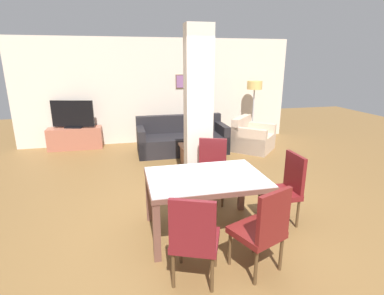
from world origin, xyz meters
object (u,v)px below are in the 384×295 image
object	(u,v)px
dining_chair_near_left	(194,236)
tv_stand	(75,138)
dining_table	(206,188)
dining_chair_near_right	(263,227)
dining_chair_head_right	(285,186)
coffee_table	(196,154)
armchair	(252,139)
tv_screen	(73,115)
dining_chair_far_right	(212,168)
sofa	(182,140)
floor_lamp	(254,90)
bottle	(194,139)

from	to	relation	value
dining_chair_near_left	tv_stand	world-z (taller)	dining_chair_near_left
dining_table	dining_chair_near_right	size ratio (longest dim) A/B	1.51
dining_chair_near_right	dining_chair_near_left	size ratio (longest dim) A/B	1.00
dining_chair_head_right	coffee_table	distance (m)	2.67
dining_table	armchair	world-z (taller)	armchair
tv_screen	tv_stand	bearing A→B (deg)	104.60
dining_chair_head_right	tv_screen	xyz separation A→B (m)	(-3.27, 4.38, 0.34)
armchair	tv_stand	bearing A→B (deg)	-61.49
dining_table	dining_chair_far_right	bearing A→B (deg)	68.62
dining_chair_head_right	tv_stand	world-z (taller)	dining_chair_head_right
sofa	coffee_table	distance (m)	0.95
dining_table	floor_lamp	size ratio (longest dim) A/B	0.90
dining_table	dining_chair_near_left	distance (m)	0.95
dining_chair_head_right	floor_lamp	bearing A→B (deg)	-18.43
dining_table	armchair	distance (m)	3.91
dining_chair_near_right	bottle	size ratio (longest dim) A/B	4.29
tv_screen	dining_chair_near_left	bearing A→B (deg)	123.52
dining_chair_head_right	bottle	distance (m)	2.80
dining_chair_near_left	sofa	size ratio (longest dim) A/B	0.46
tv_stand	tv_screen	world-z (taller)	tv_screen
coffee_table	sofa	bearing A→B (deg)	96.88
dining_chair_near_right	bottle	world-z (taller)	dining_chair_near_right
sofa	coffee_table	size ratio (longest dim) A/B	3.20
dining_chair_head_right	dining_table	bearing A→B (deg)	90.00
dining_table	sofa	world-z (taller)	sofa
dining_chair_near_left	coffee_table	bearing A→B (deg)	98.29
dining_chair_near_right	bottle	distance (m)	3.62
dining_chair_head_right	floor_lamp	distance (m)	4.45
dining_chair_near_right	armchair	size ratio (longest dim) A/B	0.78
dining_chair_near_right	sofa	size ratio (longest dim) A/B	0.46
dining_table	floor_lamp	xyz separation A→B (m)	(2.49, 4.15, 0.76)
dining_chair_near_right	dining_chair_far_right	world-z (taller)	same
dining_chair_far_right	coffee_table	bearing A→B (deg)	-73.53
tv_stand	dining_table	bearing A→B (deg)	-63.73
dining_table	bottle	distance (m)	2.78
tv_stand	coffee_table	bearing A→B (deg)	-34.02
dining_table	floor_lamp	world-z (taller)	floor_lamp
dining_chair_near_left	sofa	distance (m)	4.47
sofa	floor_lamp	distance (m)	2.45
coffee_table	bottle	bearing A→B (deg)	86.96
dining_table	dining_chair_far_right	size ratio (longest dim) A/B	1.51
armchair	tv_screen	world-z (taller)	tv_screen
dining_table	coffee_table	xyz separation A→B (m)	(0.50, 2.58, -0.39)
sofa	armchair	world-z (taller)	sofa
sofa	floor_lamp	xyz separation A→B (m)	(2.11, 0.63, 1.09)
coffee_table	dining_chair_near_right	bearing A→B (deg)	-92.35
dining_chair_near_right	armchair	bearing A→B (deg)	45.11
dining_chair_head_right	bottle	world-z (taller)	dining_chair_head_right
dining_table	floor_lamp	distance (m)	4.90
dining_chair_far_right	armchair	distance (m)	2.95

